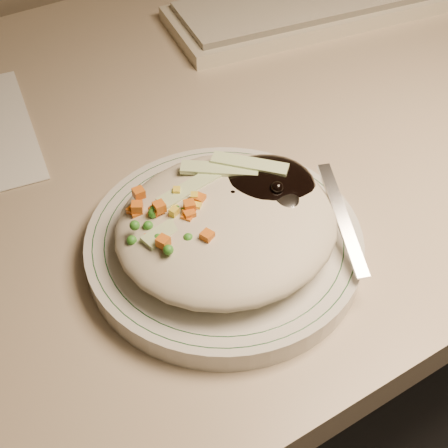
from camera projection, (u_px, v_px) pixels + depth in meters
desk at (209, 242)px, 0.84m from camera, size 1.40×0.70×0.74m
plate at (224, 244)px, 0.55m from camera, size 0.24×0.24×0.02m
plate_rim at (224, 237)px, 0.54m from camera, size 0.23×0.23×0.00m
meal at (229, 218)px, 0.53m from camera, size 0.21×0.19×0.05m
keyboard at (311, 6)px, 0.85m from camera, size 0.41×0.19×0.03m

